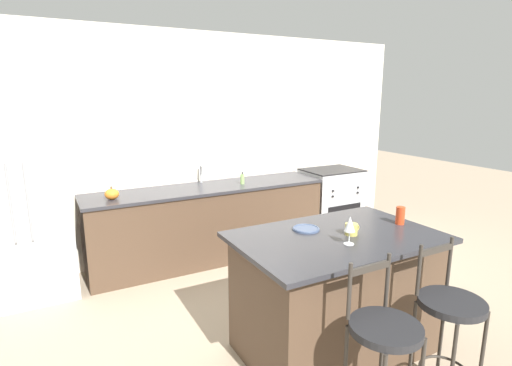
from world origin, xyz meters
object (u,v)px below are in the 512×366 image
Objects in this scene: refrigerator at (22,204)px; tumbler_cup at (400,215)px; oven_range at (330,202)px; bar_stool_far at (449,319)px; dinner_plate at (306,229)px; coffee_mug at (352,229)px; bar_stool_near at (383,345)px; pumpkin_decoration at (112,194)px; soap_bottle at (242,179)px; wine_glass at (350,225)px.

refrigerator is 13.22× the size of tumbler_cup.
refrigerator is 2.00× the size of oven_range.
bar_stool_far is 5.09× the size of dinner_plate.
tumbler_cup reaches higher than coffee_mug.
dinner_plate is at bearing -44.22° from refrigerator.
tumbler_cup is at bearing 1.09° from coffee_mug.
tumbler_cup is (2.71, -2.15, 0.07)m from refrigerator.
oven_range is at bearing 56.11° from bar_stool_near.
refrigerator reaches higher than pumpkin_decoration.
bar_stool_far is at bearing -115.52° from oven_range.
pumpkin_decoration is at bearing 132.60° from tumbler_cup.
coffee_mug is (2.19, -2.16, 0.05)m from refrigerator.
dinner_plate is (-1.81, -1.94, 0.48)m from oven_range.
soap_bottle reaches higher than pumpkin_decoration.
pumpkin_decoration is (0.81, -0.08, 0.02)m from refrigerator.
tumbler_cup is (0.90, 0.74, 0.43)m from bar_stool_near.
dinner_plate is at bearing 162.30° from tumbler_cup.
bar_stool_near is 5.09× the size of dinner_plate.
oven_range is 2.49m from tumbler_cup.
soap_bottle is at bearing -176.17° from oven_range.
soap_bottle is (1.51, 0.02, 0.01)m from pumpkin_decoration.
bar_stool_far reaches higher than dinner_plate.
bar_stool_near reaches higher than dinner_plate.
refrigerator is at bearing 141.62° from tumbler_cup.
coffee_mug is at bearing -125.74° from oven_range.
wine_glass is 0.22m from coffee_mug.
bar_stool_far reaches higher than oven_range.
bar_stool_near is 7.44× the size of tumbler_cup.
pumpkin_decoration is at bearing 119.26° from bar_stool_far.
tumbler_cup is (0.75, -0.24, 0.06)m from dinner_plate.
dinner_plate is 0.79m from tumbler_cup.
bar_stool_near is 0.92m from coffee_mug.
refrigerator reaches higher than soap_bottle.
coffee_mug is at bearing -93.54° from soap_bottle.
bar_stool_far is at bearing -60.56° from wine_glass.
tumbler_cup reaches higher than bar_stool_far.
wine_glass is at bearing 119.44° from bar_stool_far.
dinner_plate is 1.46× the size of tumbler_cup.
refrigerator is 3.80m from oven_range.
tumbler_cup is (0.66, 0.15, -0.07)m from wine_glass.
dinner_plate is at bearing 102.91° from wine_glass.
coffee_mug is (0.23, -0.25, 0.03)m from dinner_plate.
bar_stool_far is (0.57, 0.00, 0.00)m from bar_stool_near.
soap_bottle reaches higher than dinner_plate.
oven_range is at bearing 3.83° from soap_bottle.
pumpkin_decoration is at bearing 122.18° from dinner_plate.
coffee_mug is (0.15, 0.14, -0.10)m from wine_glass.
dinner_plate is 0.42m from wine_glass.
tumbler_cup is (-1.06, -2.18, 0.55)m from oven_range.
oven_range is 3.00m from pumpkin_decoration.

